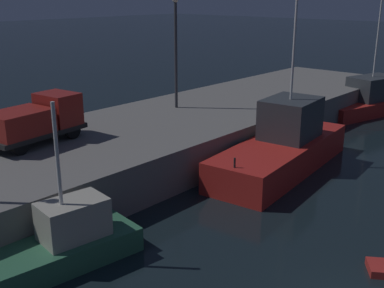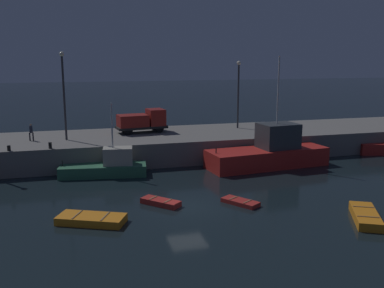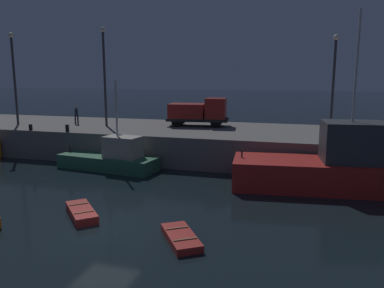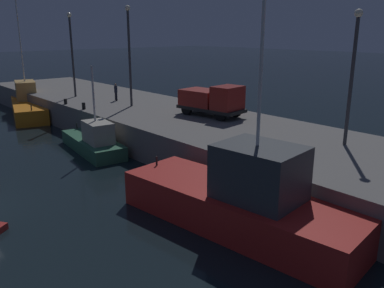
{
  "view_description": "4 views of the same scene",
  "coord_description": "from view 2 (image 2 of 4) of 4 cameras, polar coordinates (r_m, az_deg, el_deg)",
  "views": [
    {
      "loc": [
        -12.86,
        -4.68,
        9.78
      ],
      "look_at": [
        4.85,
        11.06,
        2.29
      ],
      "focal_mm": 45.07,
      "sensor_mm": 36.0,
      "label": 1
    },
    {
      "loc": [
        -7.03,
        -26.86,
        9.94
      ],
      "look_at": [
        3.29,
        10.77,
        2.11
      ],
      "focal_mm": 40.41,
      "sensor_mm": 36.0,
      "label": 2
    },
    {
      "loc": [
        8.11,
        -14.0,
        6.55
      ],
      "look_at": [
        0.85,
        11.16,
        1.83
      ],
      "focal_mm": 35.64,
      "sensor_mm": 36.0,
      "label": 3
    },
    {
      "loc": [
        20.83,
        -3.43,
        8.48
      ],
      "look_at": [
        3.26,
        12.1,
        1.81
      ],
      "focal_mm": 37.28,
      "sensor_mm": 36.0,
      "label": 4
    }
  ],
  "objects": [
    {
      "name": "ground_plane",
      "position": [
        29.49,
        -0.63,
        -8.36
      ],
      "size": [
        320.0,
        320.0,
        0.0
      ],
      "primitive_type": "plane",
      "color": "black"
    },
    {
      "name": "pier_quay",
      "position": [
        44.11,
        -5.85,
        -0.22
      ],
      "size": [
        64.51,
        10.02,
        2.29
      ],
      "color": "slate",
      "rests_on": "ground"
    },
    {
      "name": "fishing_trawler_red",
      "position": [
        40.59,
        10.2,
        -1.1
      ],
      "size": [
        11.62,
        4.75,
        10.09
      ],
      "color": "red",
      "rests_on": "ground"
    },
    {
      "name": "fishing_boat_orange",
      "position": [
        37.64,
        -11.16,
        -2.92
      ],
      "size": [
        7.51,
        3.2,
        6.23
      ],
      "color": "#2D6647",
      "rests_on": "ground"
    },
    {
      "name": "dinghy_orange_near",
      "position": [
        29.25,
        21.91,
        -8.82
      ],
      "size": [
        3.13,
        4.28,
        0.58
      ],
      "color": "orange",
      "rests_on": "ground"
    },
    {
      "name": "rowboat_white_mid",
      "position": [
        30.25,
        6.39,
        -7.62
      ],
      "size": [
        2.34,
        2.78,
        0.34
      ],
      "color": "#B22823",
      "rests_on": "ground"
    },
    {
      "name": "dinghy_red_small",
      "position": [
        27.46,
        -13.14,
        -9.66
      ],
      "size": [
        4.41,
        3.23,
        0.52
      ],
      "color": "orange",
      "rests_on": "ground"
    },
    {
      "name": "rowboat_blue_far",
      "position": [
        29.97,
        -4.16,
        -7.66
      ],
      "size": [
        2.65,
        2.74,
        0.43
      ],
      "color": "#B22823",
      "rests_on": "ground"
    },
    {
      "name": "lamp_post_east",
      "position": [
        41.99,
        -16.58,
        6.94
      ],
      "size": [
        0.44,
        0.44,
        8.18
      ],
      "color": "#38383D",
      "rests_on": "pier_quay"
    },
    {
      "name": "lamp_post_central",
      "position": [
        47.62,
        6.14,
        7.25
      ],
      "size": [
        0.44,
        0.44,
        7.3
      ],
      "color": "#38383D",
      "rests_on": "pier_quay"
    },
    {
      "name": "utility_truck",
      "position": [
        45.06,
        -6.54,
        3.06
      ],
      "size": [
        5.35,
        2.73,
        2.38
      ],
      "color": "black",
      "rests_on": "pier_quay"
    },
    {
      "name": "dockworker",
      "position": [
        42.99,
        -20.47,
        1.6
      ],
      "size": [
        0.42,
        0.34,
        1.6
      ],
      "color": "black",
      "rests_on": "pier_quay"
    },
    {
      "name": "bollard_west",
      "position": [
        39.12,
        -23.02,
        -0.51
      ],
      "size": [
        0.28,
        0.28,
        0.46
      ],
      "primitive_type": "cylinder",
      "color": "black",
      "rests_on": "pier_quay"
    },
    {
      "name": "bollard_central",
      "position": [
        38.87,
        -18.21,
        -0.18
      ],
      "size": [
        0.28,
        0.28,
        0.54
      ],
      "primitive_type": "cylinder",
      "color": "black",
      "rests_on": "pier_quay"
    }
  ]
}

